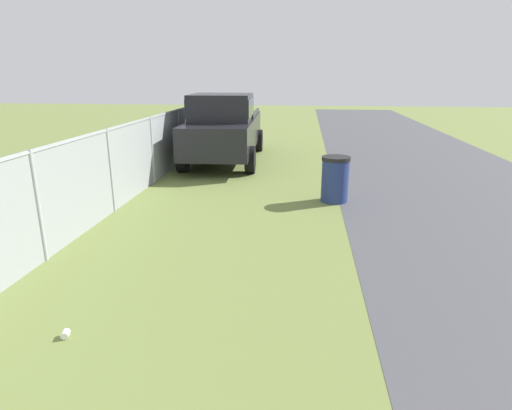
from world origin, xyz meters
The scene contains 4 objects.
pickup_truck centered at (14.91, 1.74, 1.11)m, with size 5.54×2.33×2.09m.
trash_bin centered at (10.80, -1.43, 0.49)m, with size 0.61×0.61×0.98m.
fence_section centered at (8.40, 3.03, 0.90)m, with size 16.84×0.07×1.65m.
litter_cup_far_scatter centered at (5.38, 1.69, 0.04)m, with size 0.08×0.08×0.10m, color white.
Camera 1 is at (1.72, -0.74, 2.66)m, focal length 30.10 mm.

